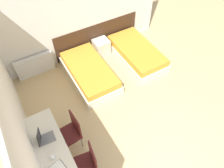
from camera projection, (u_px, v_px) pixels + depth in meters
wall_back at (74, 14)px, 5.50m from camera, size 5.03×0.05×2.70m
wall_left at (13, 108)px, 3.66m from camera, size 0.05×5.17×2.70m
headboard_panel at (97, 37)px, 6.37m from camera, size 2.60×0.03×0.86m
bed_near_window at (89, 73)px, 5.77m from camera, size 0.99×1.85×0.41m
bed_near_door at (136, 53)px, 6.26m from camera, size 0.99×1.85×0.41m
nightstand at (101, 47)px, 6.40m from camera, size 0.43×0.39×0.45m
radiator at (35, 65)px, 5.81m from camera, size 1.00×0.12×0.58m
desk at (55, 156)px, 3.93m from camera, size 0.52×1.87×0.73m
chair_near_laptop at (71, 131)px, 4.32m from camera, size 0.46×0.46×0.92m
chair_near_notebook at (87, 163)px, 3.92m from camera, size 0.48×0.48×0.92m
laptop at (44, 138)px, 3.91m from camera, size 0.32×0.24×0.31m
mug at (53, 157)px, 3.70m from camera, size 0.08×0.08×0.09m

